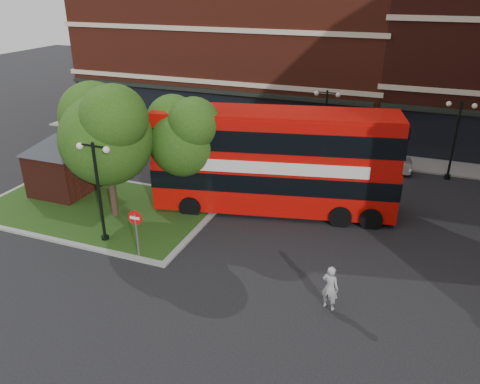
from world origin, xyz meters
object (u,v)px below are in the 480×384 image
at_px(car_silver, 270,141).
at_px(woman, 330,288).
at_px(car_white, 375,159).
at_px(bus, 275,155).

bearing_deg(car_silver, woman, -154.39).
relative_size(woman, car_white, 0.40).
relative_size(bus, woman, 6.99).
bearing_deg(woman, bus, -41.00).
relative_size(woman, car_silver, 0.51).
bearing_deg(woman, car_silver, -48.10).
height_order(car_silver, car_white, car_white).
distance_m(woman, car_silver, 18.60).
bearing_deg(bus, car_white, 48.14).
bearing_deg(car_white, car_silver, 78.95).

